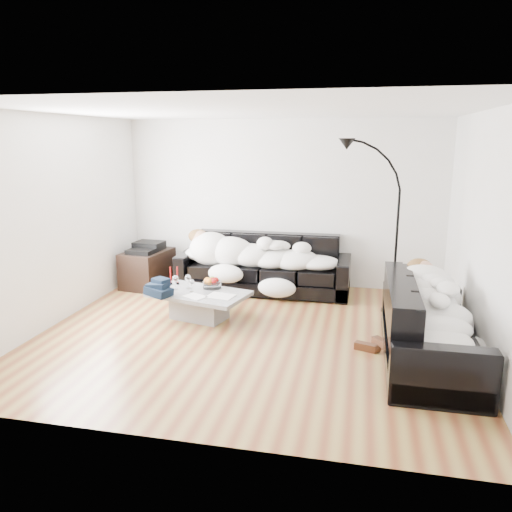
% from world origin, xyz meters
% --- Properties ---
extents(ground, '(5.00, 5.00, 0.00)m').
position_xyz_m(ground, '(0.00, 0.00, 0.00)').
color(ground, brown).
rests_on(ground, ground).
extents(wall_back, '(5.00, 0.02, 2.60)m').
position_xyz_m(wall_back, '(0.00, 2.25, 1.30)').
color(wall_back, silver).
rests_on(wall_back, ground).
extents(wall_left, '(0.02, 4.50, 2.60)m').
position_xyz_m(wall_left, '(-2.50, 0.00, 1.30)').
color(wall_left, silver).
rests_on(wall_left, ground).
extents(wall_right, '(0.02, 4.50, 2.60)m').
position_xyz_m(wall_right, '(2.50, 0.00, 1.30)').
color(wall_right, silver).
rests_on(wall_right, ground).
extents(ceiling, '(5.00, 5.00, 0.00)m').
position_xyz_m(ceiling, '(0.00, 0.00, 2.60)').
color(ceiling, white).
rests_on(ceiling, ground).
extents(sofa_back, '(2.62, 0.91, 0.86)m').
position_xyz_m(sofa_back, '(-0.20, 1.77, 0.43)').
color(sofa_back, black).
rests_on(sofa_back, ground).
extents(sofa_right, '(0.90, 2.11, 0.85)m').
position_xyz_m(sofa_right, '(2.00, -0.32, 0.43)').
color(sofa_right, black).
rests_on(sofa_right, ground).
extents(sleeper_back, '(2.21, 0.76, 0.44)m').
position_xyz_m(sleeper_back, '(-0.20, 1.72, 0.64)').
color(sleeper_back, white).
rests_on(sleeper_back, sofa_back).
extents(sleeper_right, '(0.76, 1.81, 0.44)m').
position_xyz_m(sleeper_right, '(2.00, -0.32, 0.64)').
color(sleeper_right, white).
rests_on(sleeper_right, sofa_right).
extents(teal_cushion, '(0.42, 0.38, 0.20)m').
position_xyz_m(teal_cushion, '(1.94, 0.33, 0.72)').
color(teal_cushion, '#0A4B4A').
rests_on(teal_cushion, sofa_right).
extents(coffee_table, '(1.38, 1.00, 0.36)m').
position_xyz_m(coffee_table, '(-0.78, 0.39, 0.18)').
color(coffee_table, '#939699').
rests_on(coffee_table, ground).
extents(fruit_bowl, '(0.29, 0.29, 0.15)m').
position_xyz_m(fruit_bowl, '(-0.66, 0.59, 0.44)').
color(fruit_bowl, white).
rests_on(fruit_bowl, coffee_table).
extents(wine_glass_a, '(0.09, 0.09, 0.19)m').
position_xyz_m(wine_glass_a, '(-0.97, 0.51, 0.46)').
color(wine_glass_a, white).
rests_on(wine_glass_a, coffee_table).
extents(wine_glass_b, '(0.09, 0.09, 0.19)m').
position_xyz_m(wine_glass_b, '(-1.11, 0.43, 0.46)').
color(wine_glass_b, white).
rests_on(wine_glass_b, coffee_table).
extents(wine_glass_c, '(0.09, 0.09, 0.17)m').
position_xyz_m(wine_glass_c, '(-0.87, 0.38, 0.45)').
color(wine_glass_c, white).
rests_on(wine_glass_c, coffee_table).
extents(candle_left, '(0.05, 0.05, 0.24)m').
position_xyz_m(candle_left, '(-1.26, 0.64, 0.48)').
color(candle_left, maroon).
rests_on(candle_left, coffee_table).
extents(candle_right, '(0.06, 0.06, 0.24)m').
position_xyz_m(candle_right, '(-1.17, 0.67, 0.48)').
color(candle_right, maroon).
rests_on(candle_right, coffee_table).
extents(newspaper_a, '(0.37, 0.31, 0.01)m').
position_xyz_m(newspaper_a, '(-0.45, 0.27, 0.37)').
color(newspaper_a, silver).
rests_on(newspaper_a, coffee_table).
extents(newspaper_b, '(0.33, 0.30, 0.01)m').
position_xyz_m(newspaper_b, '(-0.76, 0.18, 0.37)').
color(newspaper_b, silver).
rests_on(newspaper_b, coffee_table).
extents(navy_jacket, '(0.34, 0.29, 0.16)m').
position_xyz_m(navy_jacket, '(-1.24, 0.15, 0.52)').
color(navy_jacket, black).
rests_on(navy_jacket, coffee_table).
extents(shoes, '(0.51, 0.47, 0.10)m').
position_xyz_m(shoes, '(1.44, -0.13, 0.05)').
color(shoes, '#472311').
rests_on(shoes, ground).
extents(av_cabinet, '(0.69, 0.91, 0.57)m').
position_xyz_m(av_cabinet, '(-2.06, 1.64, 0.29)').
color(av_cabinet, black).
rests_on(av_cabinet, ground).
extents(stereo, '(0.47, 0.38, 0.13)m').
position_xyz_m(stereo, '(-2.06, 1.64, 0.64)').
color(stereo, black).
rests_on(stereo, av_cabinet).
extents(floor_lamp, '(0.78, 0.44, 2.03)m').
position_xyz_m(floor_lamp, '(1.70, 1.20, 1.02)').
color(floor_lamp, black).
rests_on(floor_lamp, ground).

